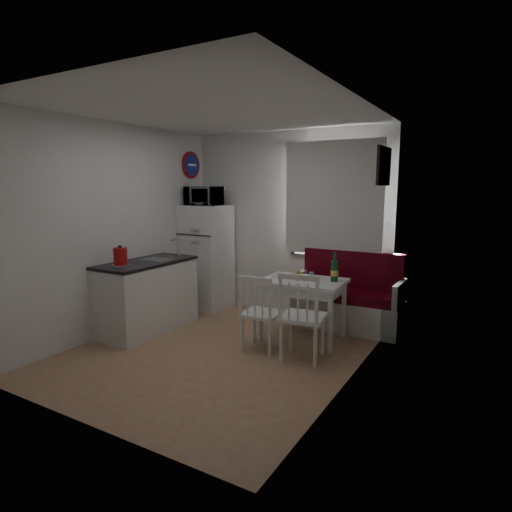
{
  "coord_description": "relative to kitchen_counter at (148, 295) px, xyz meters",
  "views": [
    {
      "loc": [
        2.66,
        -3.75,
        1.83
      ],
      "look_at": [
        0.2,
        0.5,
        1.03
      ],
      "focal_mm": 30.0,
      "sensor_mm": 36.0,
      "label": 1
    }
  ],
  "objects": [
    {
      "name": "plate",
      "position": [
        1.55,
        0.72,
        0.28
      ],
      "size": [
        0.24,
        0.24,
        0.02
      ],
      "primitive_type": "cylinder",
      "color": "white",
      "rests_on": "dining_table"
    },
    {
      "name": "floor",
      "position": [
        1.2,
        -0.16,
        -0.46
      ],
      "size": [
        3.0,
        3.5,
        0.02
      ],
      "primitive_type": "cube",
      "color": "#A17455",
      "rests_on": "ground"
    },
    {
      "name": "chair_left",
      "position": [
        1.6,
        0.04,
        0.09
      ],
      "size": [
        0.44,
        0.42,
        0.47
      ],
      "rotation": [
        0.0,
        0.0,
        0.09
      ],
      "color": "white",
      "rests_on": "floor"
    },
    {
      "name": "picture_frame",
      "position": [
        2.67,
        0.94,
        1.59
      ],
      "size": [
        0.04,
        0.52,
        0.42
      ],
      "primitive_type": "cube",
      "color": "black",
      "rests_on": "wall_right"
    },
    {
      "name": "wine_bottle",
      "position": [
        2.2,
        0.8,
        0.45
      ],
      "size": [
        0.09,
        0.09,
        0.34
      ],
      "primitive_type": null,
      "color": "#164522",
      "rests_on": "dining_table"
    },
    {
      "name": "wall_front",
      "position": [
        1.2,
        -1.91,
        0.84
      ],
      "size": [
        3.0,
        0.02,
        2.6
      ],
      "primitive_type": "cube",
      "color": "white",
      "rests_on": "floor"
    },
    {
      "name": "microwave",
      "position": [
        0.02,
        1.19,
        1.24
      ],
      "size": [
        0.5,
        0.34,
        0.28
      ],
      "primitive_type": "imported",
      "color": "white",
      "rests_on": "fridge"
    },
    {
      "name": "window",
      "position": [
        1.9,
        1.56,
        1.17
      ],
      "size": [
        1.22,
        0.06,
        1.47
      ],
      "primitive_type": "cube",
      "color": "white",
      "rests_on": "wall_back"
    },
    {
      "name": "wall_back",
      "position": [
        1.2,
        1.59,
        0.84
      ],
      "size": [
        3.0,
        0.02,
        2.6
      ],
      "primitive_type": "cube",
      "color": "white",
      "rests_on": "floor"
    },
    {
      "name": "fridge",
      "position": [
        0.02,
        1.24,
        0.32
      ],
      "size": [
        0.62,
        0.62,
        1.56
      ],
      "primitive_type": "cube",
      "color": "white",
      "rests_on": "floor"
    },
    {
      "name": "wall_right",
      "position": [
        2.7,
        -0.16,
        0.84
      ],
      "size": [
        0.02,
        3.5,
        2.6
      ],
      "primitive_type": "cube",
      "color": "white",
      "rests_on": "floor"
    },
    {
      "name": "ceiling",
      "position": [
        1.2,
        -0.16,
        2.14
      ],
      "size": [
        3.0,
        3.5,
        0.02
      ],
      "primitive_type": "cube",
      "color": "white",
      "rests_on": "wall_back"
    },
    {
      "name": "kettle",
      "position": [
        0.05,
        -0.46,
        0.57
      ],
      "size": [
        0.19,
        0.19,
        0.25
      ],
      "primitive_type": "cylinder",
      "color": "#B90E12",
      "rests_on": "kitchen_counter"
    },
    {
      "name": "drinking_glass_orange",
      "position": [
        1.8,
        0.65,
        0.33
      ],
      "size": [
        0.07,
        0.07,
        0.11
      ],
      "primitive_type": "cylinder",
      "color": "gold",
      "rests_on": "dining_table"
    },
    {
      "name": "wall_left",
      "position": [
        -0.3,
        -0.16,
        0.84
      ],
      "size": [
        0.02,
        3.5,
        2.6
      ],
      "primitive_type": "cube",
      "color": "white",
      "rests_on": "floor"
    },
    {
      "name": "dining_table",
      "position": [
        1.85,
        0.7,
        0.19
      ],
      "size": [
        1.01,
        0.74,
        0.73
      ],
      "rotation": [
        0.0,
        0.0,
        0.06
      ],
      "color": "white",
      "rests_on": "floor"
    },
    {
      "name": "wall_sign",
      "position": [
        -0.27,
        1.29,
        1.69
      ],
      "size": [
        0.03,
        0.4,
        0.4
      ],
      "primitive_type": "cylinder",
      "rotation": [
        0.0,
        1.57,
        0.0
      ],
      "color": "navy",
      "rests_on": "wall_left"
    },
    {
      "name": "chair_right",
      "position": [
        2.1,
        0.03,
        0.14
      ],
      "size": [
        0.51,
        0.49,
        0.51
      ],
      "rotation": [
        0.0,
        0.0,
        0.15
      ],
      "color": "white",
      "rests_on": "floor"
    },
    {
      "name": "bench",
      "position": [
        2.19,
        1.36,
        -0.13
      ],
      "size": [
        1.39,
        0.54,
        1.0
      ],
      "color": "white",
      "rests_on": "floor"
    },
    {
      "name": "curtain",
      "position": [
        1.9,
        1.49,
        1.22
      ],
      "size": [
        1.35,
        0.02,
        1.5
      ],
      "primitive_type": "cube",
      "color": "silver",
      "rests_on": "wall_back"
    },
    {
      "name": "drinking_glass_blue",
      "position": [
        1.93,
        0.75,
        0.32
      ],
      "size": [
        0.06,
        0.06,
        0.09
      ],
      "primitive_type": "cylinder",
      "color": "#7B9CD2",
      "rests_on": "dining_table"
    },
    {
      "name": "kitchen_counter",
      "position": [
        0.0,
        0.0,
        0.0
      ],
      "size": [
        0.62,
        1.32,
        1.16
      ],
      "color": "white",
      "rests_on": "floor"
    }
  ]
}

